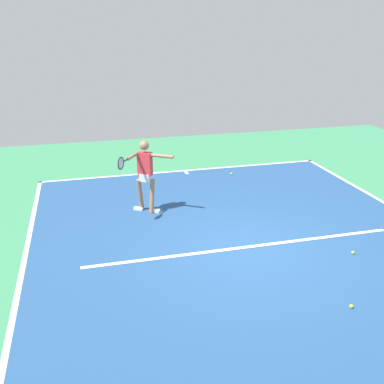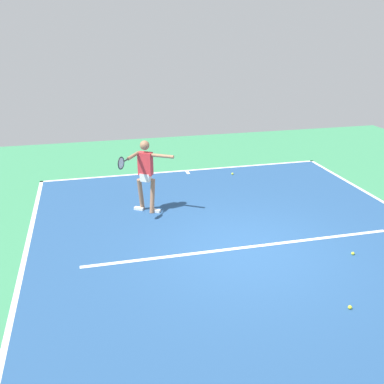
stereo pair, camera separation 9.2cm
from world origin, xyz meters
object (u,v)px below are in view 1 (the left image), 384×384
Objects in this scene: tennis_ball_centre_court at (351,306)px; tennis_ball_near_service_line at (353,253)px; tennis_player at (145,171)px; tennis_ball_by_sideline at (231,174)px.

tennis_ball_centre_court is 1.00× the size of tennis_ball_near_service_line.
tennis_player reaches higher than tennis_ball_near_service_line.
tennis_ball_centre_court is at bearing 151.03° from tennis_player.
tennis_player reaches higher than tennis_ball_centre_court.
tennis_player is at bearing -61.20° from tennis_ball_centre_court.
tennis_ball_by_sideline is at bearing -82.50° from tennis_ball_near_service_line.
tennis_ball_near_service_line is (-3.76, 3.23, -1.03)m from tennis_player.
tennis_ball_near_service_line is (-1.10, -1.61, 0.00)m from tennis_ball_centre_court.
tennis_ball_by_sideline is 5.52m from tennis_ball_near_service_line.
tennis_ball_by_sideline is at bearing -111.29° from tennis_player.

